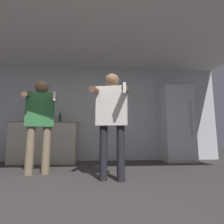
{
  "coord_description": "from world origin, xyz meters",
  "views": [
    {
      "loc": [
        0.21,
        -1.92,
        0.61
      ],
      "look_at": [
        0.4,
        0.63,
        0.98
      ],
      "focal_mm": 28.0,
      "sensor_mm": 36.0,
      "label": 1
    }
  ],
  "objects_px": {
    "refrigerator": "(176,124)",
    "bottle_dark_rum": "(60,118)",
    "person_man_side": "(40,118)",
    "bottle_brown_liquor": "(30,118)",
    "person_woman_foreground": "(112,113)",
    "bottle_clear_vodka": "(49,119)"
  },
  "relations": [
    {
      "from": "bottle_brown_liquor",
      "to": "person_man_side",
      "type": "relative_size",
      "value": 0.18
    },
    {
      "from": "bottle_dark_rum",
      "to": "person_woman_foreground",
      "type": "xyz_separation_m",
      "value": [
        1.17,
        -1.93,
        -0.11
      ]
    },
    {
      "from": "refrigerator",
      "to": "bottle_dark_rum",
      "type": "bearing_deg",
      "value": 178.03
    },
    {
      "from": "bottle_clear_vodka",
      "to": "person_woman_foreground",
      "type": "distance_m",
      "value": 2.42
    },
    {
      "from": "bottle_dark_rum",
      "to": "person_man_side",
      "type": "bearing_deg",
      "value": -90.99
    },
    {
      "from": "refrigerator",
      "to": "person_man_side",
      "type": "xyz_separation_m",
      "value": [
        -3.0,
        -1.31,
        -0.02
      ]
    },
    {
      "from": "refrigerator",
      "to": "bottle_clear_vodka",
      "type": "relative_size",
      "value": 7.85
    },
    {
      "from": "bottle_dark_rum",
      "to": "person_man_side",
      "type": "relative_size",
      "value": 0.19
    },
    {
      "from": "refrigerator",
      "to": "bottle_brown_liquor",
      "type": "xyz_separation_m",
      "value": [
        -3.71,
        0.1,
        0.12
      ]
    },
    {
      "from": "bottle_dark_rum",
      "to": "bottle_brown_liquor",
      "type": "distance_m",
      "value": 0.74
    },
    {
      "from": "bottle_clear_vodka",
      "to": "bottle_brown_liquor",
      "type": "height_order",
      "value": "bottle_brown_liquor"
    },
    {
      "from": "bottle_clear_vodka",
      "to": "bottle_dark_rum",
      "type": "height_order",
      "value": "bottle_dark_rum"
    },
    {
      "from": "bottle_dark_rum",
      "to": "refrigerator",
      "type": "bearing_deg",
      "value": -1.97
    },
    {
      "from": "bottle_dark_rum",
      "to": "bottle_brown_liquor",
      "type": "relative_size",
      "value": 1.03
    },
    {
      "from": "bottle_brown_liquor",
      "to": "bottle_dark_rum",
      "type": "bearing_deg",
      "value": 0.0
    },
    {
      "from": "person_woman_foreground",
      "to": "refrigerator",
      "type": "bearing_deg",
      "value": 45.37
    },
    {
      "from": "refrigerator",
      "to": "bottle_clear_vodka",
      "type": "height_order",
      "value": "refrigerator"
    },
    {
      "from": "bottle_clear_vodka",
      "to": "refrigerator",
      "type": "bearing_deg",
      "value": -1.8
    },
    {
      "from": "bottle_clear_vodka",
      "to": "person_woman_foreground",
      "type": "height_order",
      "value": "person_woman_foreground"
    },
    {
      "from": "refrigerator",
      "to": "bottle_brown_liquor",
      "type": "bearing_deg",
      "value": 178.42
    },
    {
      "from": "bottle_dark_rum",
      "to": "bottle_brown_liquor",
      "type": "height_order",
      "value": "bottle_dark_rum"
    },
    {
      "from": "person_woman_foreground",
      "to": "person_man_side",
      "type": "distance_m",
      "value": 1.3
    }
  ]
}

